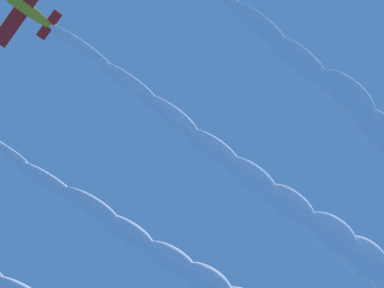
# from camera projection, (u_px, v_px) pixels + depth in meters

# --- Properties ---
(airplane_right_wingman) EXTENTS (8.56, 7.66, 2.61)m
(airplane_right_wingman) POSITION_uv_depth(u_px,v_px,m) (20.00, 4.00, 59.78)
(airplane_right_wingman) COLOR gold
(smoke_trail_right_wingman) EXTENTS (7.24, 51.11, 5.00)m
(smoke_trail_right_wingman) POSITION_uv_depth(u_px,v_px,m) (318.00, 225.00, 70.96)
(smoke_trail_right_wingman) COLOR white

